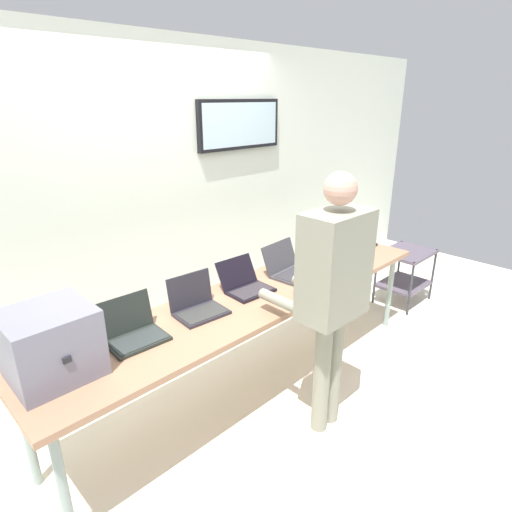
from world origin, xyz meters
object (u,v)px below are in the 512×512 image
object	(u,v)px
laptop_station_3	(289,267)
person	(333,284)
laptop_station_2	(245,284)
laptop_station_5	(350,239)
equipment_box	(51,343)
storage_cart	(405,268)
laptop_station_1	(197,304)
laptop_station_4	(323,252)
workbench	(256,301)
laptop_station_0	(133,330)
coffee_mug	(359,264)

from	to	relation	value
laptop_station_3	person	bearing A→B (deg)	-120.90
laptop_station_2	laptop_station_5	xyz separation A→B (m)	(1.41, 0.03, 0.01)
equipment_box	storage_cart	xyz separation A→B (m)	(3.55, -0.16, -0.57)
laptop_station_1	laptop_station_2	bearing A→B (deg)	3.08
laptop_station_2	laptop_station_4	world-z (taller)	laptop_station_4
laptop_station_3	workbench	bearing A→B (deg)	-168.47
laptop_station_0	storage_cart	distance (m)	3.13
laptop_station_2	coffee_mug	size ratio (longest dim) A/B	4.12
coffee_mug	laptop_station_5	bearing A→B (deg)	40.25
workbench	storage_cart	size ratio (longest dim) A/B	5.66
equipment_box	laptop_station_1	world-z (taller)	equipment_box
laptop_station_5	coffee_mug	size ratio (longest dim) A/B	4.68
storage_cart	laptop_station_3	bearing A→B (deg)	173.52
equipment_box	laptop_station_4	world-z (taller)	equipment_box
laptop_station_0	storage_cart	bearing A→B (deg)	-3.45
workbench	laptop_station_3	bearing A→B (deg)	11.53
laptop_station_4	coffee_mug	distance (m)	0.36
laptop_station_1	workbench	bearing A→B (deg)	-10.59
laptop_station_0	coffee_mug	xyz separation A→B (m)	(1.88, -0.34, -0.01)
storage_cart	workbench	bearing A→B (deg)	177.39
laptop_station_0	laptop_station_4	world-z (taller)	laptop_station_4
equipment_box	laptop_station_2	world-z (taller)	equipment_box
equipment_box	coffee_mug	size ratio (longest dim) A/B	4.98
workbench	coffee_mug	bearing A→B (deg)	-14.84
person	workbench	bearing A→B (deg)	93.18
coffee_mug	storage_cart	bearing A→B (deg)	7.10
laptop_station_3	laptop_station_4	bearing A→B (deg)	1.40
workbench	laptop_station_4	xyz separation A→B (m)	(0.93, 0.11, 0.11)
workbench	laptop_station_3	size ratio (longest dim) A/B	8.26
laptop_station_0	laptop_station_3	world-z (taller)	laptop_station_0
laptop_station_3	storage_cart	distance (m)	1.77
laptop_station_0	laptop_station_2	size ratio (longest dim) A/B	1.01
person	laptop_station_1	bearing A→B (deg)	125.23
laptop_station_3	coffee_mug	bearing A→B (deg)	-35.61
workbench	laptop_station_3	distance (m)	0.48
equipment_box	workbench	bearing A→B (deg)	-2.62
laptop_station_4	person	world-z (taller)	person
storage_cart	equipment_box	bearing A→B (deg)	177.39
laptop_station_5	storage_cart	distance (m)	0.91
laptop_station_4	laptop_station_5	xyz separation A→B (m)	(0.47, 0.03, -0.00)
laptop_station_4	laptop_station_5	distance (m)	0.47
laptop_station_0	laptop_station_1	xyz separation A→B (m)	(0.47, -0.00, 0.00)
laptop_station_3	laptop_station_1	bearing A→B (deg)	-179.55
coffee_mug	storage_cart	distance (m)	1.30
equipment_box	laptop_station_5	size ratio (longest dim) A/B	1.06
coffee_mug	equipment_box	bearing A→B (deg)	172.35
laptop_station_0	coffee_mug	size ratio (longest dim) A/B	4.16
laptop_station_4	laptop_station_5	world-z (taller)	laptop_station_4
laptop_station_1	laptop_station_5	size ratio (longest dim) A/B	0.89
laptop_station_3	coffee_mug	world-z (taller)	laptop_station_3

